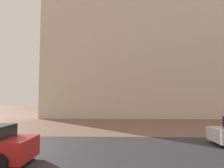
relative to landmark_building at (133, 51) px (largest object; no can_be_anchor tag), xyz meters
name	(u,v)px	position (x,y,z in m)	size (l,w,h in m)	color
ground_plane	(120,152)	(-2.28, -21.69, -10.08)	(120.00, 120.00, 0.00)	brown
street_asphalt_strip	(120,153)	(-2.28, -21.90, -10.08)	(120.00, 7.76, 0.00)	#2D2D33
landmark_building	(133,51)	(0.00, 0.00, 0.00)	(24.80, 14.19, 36.20)	beige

